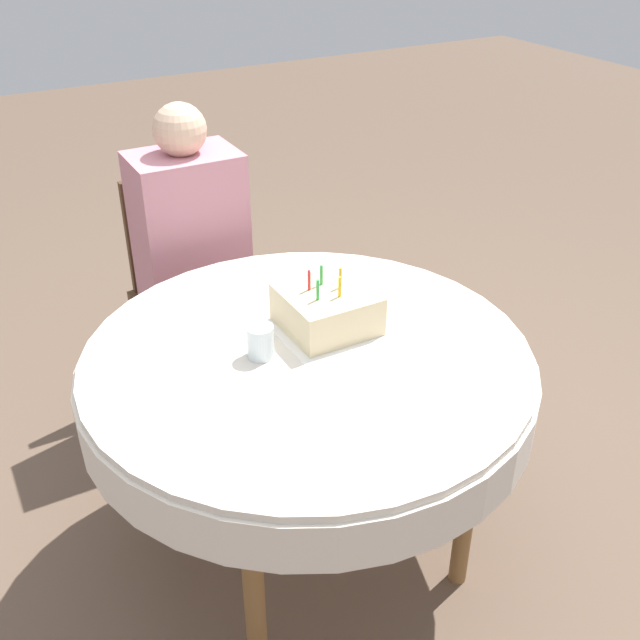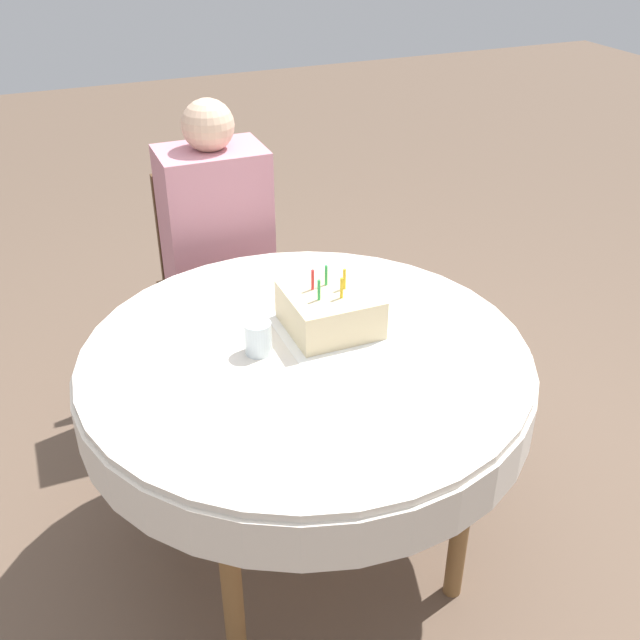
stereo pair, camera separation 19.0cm
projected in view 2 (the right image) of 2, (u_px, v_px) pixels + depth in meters
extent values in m
plane|color=brown|center=(308.00, 544.00, 2.27)|extent=(12.00, 12.00, 0.00)
cylinder|color=silver|center=(305.00, 353.00, 1.91)|extent=(1.15, 1.15, 0.02)
cylinder|color=silver|center=(306.00, 377.00, 1.95)|extent=(1.17, 1.17, 0.13)
cylinder|color=brown|center=(231.00, 578.00, 1.74)|extent=(0.05, 0.05, 0.69)
cylinder|color=brown|center=(464.00, 502.00, 1.95)|extent=(0.05, 0.05, 0.69)
cylinder|color=brown|center=(170.00, 420.00, 2.24)|extent=(0.05, 0.05, 0.69)
cylinder|color=brown|center=(360.00, 373.00, 2.45)|extent=(0.05, 0.05, 0.69)
cube|color=#4C331E|center=(223.00, 299.00, 2.71)|extent=(0.40, 0.40, 0.04)
cube|color=#4C331E|center=(205.00, 223.00, 2.74)|extent=(0.35, 0.03, 0.42)
cylinder|color=#4C331E|center=(193.00, 384.00, 2.64)|extent=(0.04, 0.04, 0.40)
cylinder|color=#4C331E|center=(284.00, 364.00, 2.74)|extent=(0.04, 0.04, 0.40)
cylinder|color=#4C331E|center=(172.00, 337.00, 2.90)|extent=(0.04, 0.04, 0.40)
cylinder|color=#4C331E|center=(256.00, 320.00, 3.01)|extent=(0.04, 0.04, 0.40)
cylinder|color=#DBB293|center=(216.00, 376.00, 2.65)|extent=(0.09, 0.09, 0.44)
cylinder|color=#DBB293|center=(263.00, 365.00, 2.71)|extent=(0.09, 0.09, 0.44)
cube|color=#C67F8E|center=(217.00, 226.00, 2.56)|extent=(0.35, 0.25, 0.54)
sphere|color=#DBB293|center=(209.00, 125.00, 2.38)|extent=(0.17, 0.17, 0.17)
cube|color=white|center=(330.00, 327.00, 2.00)|extent=(0.28, 0.28, 0.00)
cube|color=beige|center=(330.00, 310.00, 1.97)|extent=(0.23, 0.23, 0.11)
cylinder|color=gold|center=(344.00, 279.00, 1.94)|extent=(0.01, 0.01, 0.06)
cylinder|color=green|center=(326.00, 275.00, 1.96)|extent=(0.01, 0.01, 0.06)
cylinder|color=red|center=(313.00, 280.00, 1.94)|extent=(0.01, 0.01, 0.06)
cylinder|color=green|center=(319.00, 290.00, 1.89)|extent=(0.01, 0.01, 0.06)
cylinder|color=gold|center=(342.00, 288.00, 1.90)|extent=(0.01, 0.01, 0.06)
cylinder|color=silver|center=(258.00, 338.00, 1.87)|extent=(0.07, 0.07, 0.09)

